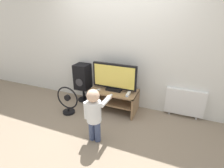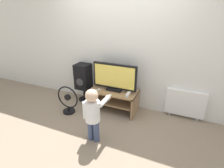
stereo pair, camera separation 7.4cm
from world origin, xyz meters
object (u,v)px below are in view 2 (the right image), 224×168
object	(u,v)px
radiator	(185,103)
television	(115,77)
child	(93,111)
remote_primary	(97,90)
floor_fan	(68,101)
game_console	(128,94)
speaker_tower	(83,77)

from	to	relation	value
radiator	television	bearing A→B (deg)	-169.93
television	child	xyz separation A→B (m)	(0.07, -1.00, -0.18)
remote_primary	floor_fan	xyz separation A→B (m)	(-0.50, -0.33, -0.20)
game_console	radiator	distance (m)	1.09
game_console	television	bearing A→B (deg)	159.06
child	speaker_tower	size ratio (longest dim) A/B	1.05
game_console	remote_primary	distance (m)	0.64
floor_fan	radiator	size ratio (longest dim) A/B	0.81
child	radiator	bearing A→B (deg)	43.92
game_console	speaker_tower	size ratio (longest dim) A/B	0.21
remote_primary	radiator	world-z (taller)	radiator
remote_primary	television	bearing A→B (deg)	28.76
remote_primary	speaker_tower	bearing A→B (deg)	151.14
child	floor_fan	bearing A→B (deg)	149.74
radiator	game_console	bearing A→B (deg)	-160.13
floor_fan	radiator	xyz separation A→B (m)	(2.15, 0.73, 0.06)
television	radiator	bearing A→B (deg)	10.07
game_console	floor_fan	distance (m)	1.21
speaker_tower	floor_fan	distance (m)	0.67
television	game_console	distance (m)	0.43
remote_primary	speaker_tower	size ratio (longest dim) A/B	0.15
television	radiator	world-z (taller)	television
remote_primary	child	distance (m)	0.91
child	floor_fan	xyz separation A→B (m)	(-0.87, 0.51, -0.27)
television	game_console	xyz separation A→B (m)	(0.33, -0.13, -0.24)
child	floor_fan	size ratio (longest dim) A/B	1.55
game_console	remote_primary	world-z (taller)	game_console
speaker_tower	game_console	bearing A→B (deg)	-11.84
remote_primary	child	size ratio (longest dim) A/B	0.14
floor_fan	speaker_tower	bearing A→B (deg)	89.79
child	speaker_tower	world-z (taller)	child
game_console	radiator	xyz separation A→B (m)	(1.02, 0.37, -0.15)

